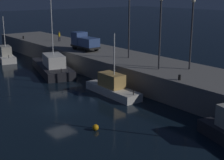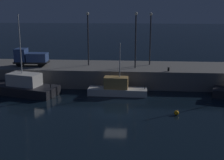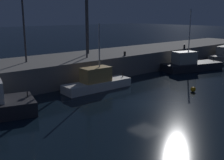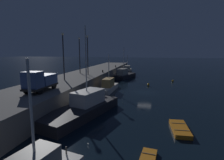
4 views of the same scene
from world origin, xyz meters
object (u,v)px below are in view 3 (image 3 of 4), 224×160
(lamp_post_west, at_px, (23,19))
(fishing_boat_orange, at_px, (190,64))
(bollard_central, at_px, (125,53))
(mooring_buoy_near, at_px, (193,89))
(lamp_post_east, at_px, (86,18))
(bollard_west, at_px, (184,46))
(fishing_boat_blue, at_px, (97,81))
(lamp_post_central, at_px, (88,19))

(lamp_post_west, bearing_deg, fishing_boat_orange, -18.01)
(bollard_central, bearing_deg, fishing_boat_orange, -19.87)
(mooring_buoy_near, height_order, lamp_post_east, lamp_post_east)
(bollard_west, bearing_deg, fishing_boat_orange, -132.84)
(lamp_post_west, bearing_deg, mooring_buoy_near, -49.74)
(fishing_boat_orange, bearing_deg, lamp_post_east, 159.54)
(fishing_boat_blue, height_order, lamp_post_central, lamp_post_central)
(lamp_post_west, bearing_deg, fishing_boat_blue, -53.91)
(fishing_boat_blue, height_order, lamp_post_west, lamp_post_west)
(lamp_post_west, bearing_deg, bollard_central, -16.47)
(lamp_post_east, bearing_deg, bollard_west, -7.43)
(fishing_boat_orange, xyz_separation_m, mooring_buoy_near, (-9.44, -6.79, -0.63))
(mooring_buoy_near, distance_m, bollard_central, 10.52)
(lamp_post_east, distance_m, lamp_post_central, 3.43)
(lamp_post_west, distance_m, lamp_post_central, 9.22)
(mooring_buoy_near, bearing_deg, bollard_central, 89.78)
(fishing_boat_blue, xyz_separation_m, bollard_west, (19.06, 2.67, 2.05))
(lamp_post_central, bearing_deg, lamp_post_east, -129.10)
(lamp_post_east, bearing_deg, mooring_buoy_near, -69.33)
(fishing_boat_orange, distance_m, bollard_central, 10.19)
(fishing_boat_orange, height_order, lamp_post_central, lamp_post_central)
(fishing_boat_orange, distance_m, lamp_post_west, 22.92)
(lamp_post_west, distance_m, bollard_west, 24.44)
(fishing_boat_blue, relative_size, bollard_central, 14.50)
(fishing_boat_blue, distance_m, lamp_post_west, 10.18)
(fishing_boat_blue, height_order, lamp_post_east, lamp_post_east)
(mooring_buoy_near, xyz_separation_m, bollard_central, (0.04, 10.19, 2.61))
(mooring_buoy_near, height_order, bollard_central, bollard_central)
(fishing_boat_orange, xyz_separation_m, bollard_west, (2.80, 3.02, 2.02))
(fishing_boat_blue, xyz_separation_m, fishing_boat_orange, (16.25, -0.35, 0.02))
(lamp_post_west, distance_m, lamp_post_east, 7.17)
(lamp_post_east, relative_size, bollard_central, 14.82)
(lamp_post_central, relative_size, bollard_central, 14.52)
(lamp_post_central, bearing_deg, fishing_boat_blue, -120.59)
(fishing_boat_orange, bearing_deg, mooring_buoy_near, -144.30)
(lamp_post_central, xyz_separation_m, bollard_west, (14.61, -4.85, -4.22))
(bollard_west, bearing_deg, lamp_post_east, 172.57)
(lamp_post_west, distance_m, bollard_central, 12.80)
(lamp_post_central, distance_m, bollard_central, 6.63)
(fishing_boat_orange, distance_m, lamp_post_central, 15.50)
(lamp_post_west, relative_size, lamp_post_east, 0.99)
(fishing_boat_orange, bearing_deg, bollard_west, 47.16)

